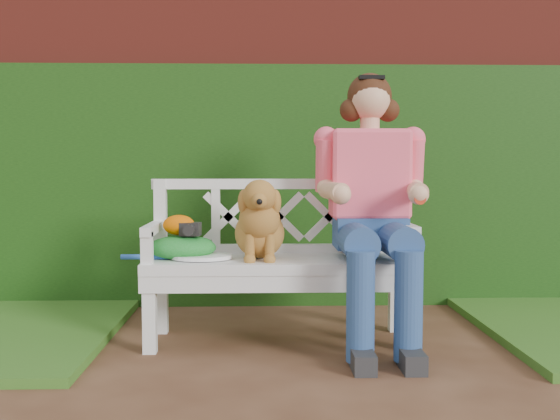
{
  "coord_description": "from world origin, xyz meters",
  "views": [
    {
      "loc": [
        -0.24,
        -3.0,
        1.01
      ],
      "look_at": [
        -0.13,
        0.66,
        0.75
      ],
      "focal_mm": 42.0,
      "sensor_mm": 36.0,
      "label": 1
    }
  ],
  "objects": [
    {
      "name": "ground",
      "position": [
        0.0,
        0.0,
        0.0
      ],
      "size": [
        60.0,
        60.0,
        0.0
      ],
      "primitive_type": "plane",
      "color": "#482918"
    },
    {
      "name": "brick_wall",
      "position": [
        0.0,
        1.9,
        1.1
      ],
      "size": [
        10.0,
        0.3,
        2.2
      ],
      "primitive_type": "cube",
      "color": "maroon",
      "rests_on": "ground"
    },
    {
      "name": "ivy_hedge",
      "position": [
        0.0,
        1.68,
        0.85
      ],
      "size": [
        10.0,
        0.18,
        1.7
      ],
      "primitive_type": "cube",
      "color": "#204F13",
      "rests_on": "ground"
    },
    {
      "name": "garden_bench",
      "position": [
        -0.13,
        0.66,
        0.24
      ],
      "size": [
        1.63,
        0.74,
        0.48
      ],
      "primitive_type": null,
      "rotation": [
        0.0,
        0.0,
        -0.09
      ],
      "color": "white",
      "rests_on": "ground"
    },
    {
      "name": "seated_woman",
      "position": [
        0.38,
        0.64,
        0.78
      ],
      "size": [
        0.69,
        0.9,
        1.55
      ],
      "primitive_type": null,
      "rotation": [
        0.0,
        0.0,
        -0.04
      ],
      "color": "red",
      "rests_on": "ground"
    },
    {
      "name": "dog",
      "position": [
        -0.24,
        0.63,
        0.7
      ],
      "size": [
        0.43,
        0.49,
        0.45
      ],
      "primitive_type": null,
      "rotation": [
        0.0,
        0.0,
        -0.39
      ],
      "color": "#AB7441",
      "rests_on": "garden_bench"
    },
    {
      "name": "tennis_racket",
      "position": [
        -0.59,
        0.61,
        0.5
      ],
      "size": [
        0.68,
        0.38,
        0.03
      ],
      "primitive_type": null,
      "rotation": [
        0.0,
        0.0,
        0.19
      ],
      "color": "white",
      "rests_on": "garden_bench"
    },
    {
      "name": "green_bag",
      "position": [
        -0.68,
        0.66,
        0.55
      ],
      "size": [
        0.47,
        0.43,
        0.13
      ],
      "primitive_type": null,
      "rotation": [
        0.0,
        0.0,
        0.43
      ],
      "color": "#398C2D",
      "rests_on": "garden_bench"
    },
    {
      "name": "camera_item",
      "position": [
        -0.63,
        0.63,
        0.65
      ],
      "size": [
        0.12,
        0.1,
        0.07
      ],
      "primitive_type": "cube",
      "rotation": [
        0.0,
        0.0,
        -0.12
      ],
      "color": "black",
      "rests_on": "green_bag"
    },
    {
      "name": "baseball_glove",
      "position": [
        -0.7,
        0.67,
        0.67
      ],
      "size": [
        0.2,
        0.16,
        0.11
      ],
      "primitive_type": "ellipsoid",
      "rotation": [
        0.0,
        0.0,
        0.16
      ],
      "color": "#D85C01",
      "rests_on": "green_bag"
    }
  ]
}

